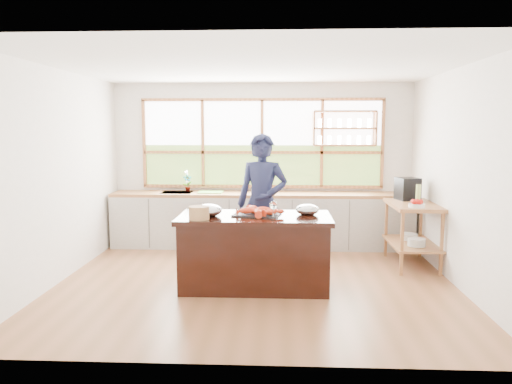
# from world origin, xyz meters

# --- Properties ---
(ground_plane) EXTENTS (5.00, 5.00, 0.00)m
(ground_plane) POSITION_xyz_m (0.00, 0.00, 0.00)
(ground_plane) COLOR #925B38
(room_shell) EXTENTS (5.02, 4.52, 2.71)m
(room_shell) POSITION_xyz_m (0.02, 0.51, 1.75)
(room_shell) COLOR silver
(room_shell) RESTS_ON ground_plane
(back_counter) EXTENTS (4.90, 0.63, 0.90)m
(back_counter) POSITION_xyz_m (-0.02, 1.94, 0.45)
(back_counter) COLOR beige
(back_counter) RESTS_ON ground_plane
(right_shelf_unit) EXTENTS (0.62, 1.10, 0.90)m
(right_shelf_unit) POSITION_xyz_m (2.19, 0.89, 0.60)
(right_shelf_unit) COLOR olive
(right_shelf_unit) RESTS_ON ground_plane
(island) EXTENTS (1.85, 0.90, 0.90)m
(island) POSITION_xyz_m (0.00, -0.20, 0.45)
(island) COLOR black
(island) RESTS_ON ground_plane
(cook) EXTENTS (0.76, 0.57, 1.89)m
(cook) POSITION_xyz_m (0.07, 0.48, 0.94)
(cook) COLOR #171B38
(cook) RESTS_ON ground_plane
(potted_plant) EXTENTS (0.18, 0.16, 0.29)m
(potted_plant) POSITION_xyz_m (-1.23, 2.00, 1.05)
(potted_plant) COLOR slate
(potted_plant) RESTS_ON back_counter
(cutting_board) EXTENTS (0.40, 0.31, 0.01)m
(cutting_board) POSITION_xyz_m (-0.84, 1.94, 0.91)
(cutting_board) COLOR #67BA43
(cutting_board) RESTS_ON back_counter
(espresso_machine) EXTENTS (0.35, 0.37, 0.33)m
(espresso_machine) POSITION_xyz_m (2.19, 1.24, 1.06)
(espresso_machine) COLOR black
(espresso_machine) RESTS_ON right_shelf_unit
(wine_bottle) EXTENTS (0.08, 0.08, 0.28)m
(wine_bottle) POSITION_xyz_m (2.24, 0.84, 1.04)
(wine_bottle) COLOR #ACC863
(wine_bottle) RESTS_ON right_shelf_unit
(fruit_bowl) EXTENTS (0.22, 0.22, 0.11)m
(fruit_bowl) POSITION_xyz_m (2.14, 0.53, 0.95)
(fruit_bowl) COLOR silver
(fruit_bowl) RESTS_ON right_shelf_unit
(slate_board) EXTENTS (0.61, 0.49, 0.02)m
(slate_board) POSITION_xyz_m (0.03, -0.16, 0.91)
(slate_board) COLOR black
(slate_board) RESTS_ON island
(lobster_pile) EXTENTS (0.52, 0.48, 0.08)m
(lobster_pile) POSITION_xyz_m (0.05, -0.19, 0.96)
(lobster_pile) COLOR #E15528
(lobster_pile) RESTS_ON slate_board
(mixing_bowl_left) EXTENTS (0.32, 0.32, 0.15)m
(mixing_bowl_left) POSITION_xyz_m (-0.56, -0.25, 0.97)
(mixing_bowl_left) COLOR #ADB0B5
(mixing_bowl_left) RESTS_ON island
(mixing_bowl_right) EXTENTS (0.28, 0.28, 0.14)m
(mixing_bowl_right) POSITION_xyz_m (0.64, -0.09, 0.96)
(mixing_bowl_right) COLOR #ADB0B5
(mixing_bowl_right) RESTS_ON island
(wine_glass) EXTENTS (0.08, 0.08, 0.22)m
(wine_glass) POSITION_xyz_m (0.23, -0.47, 1.06)
(wine_glass) COLOR white
(wine_glass) RESTS_ON island
(wicker_basket) EXTENTS (0.24, 0.24, 0.15)m
(wicker_basket) POSITION_xyz_m (-0.63, -0.48, 0.98)
(wicker_basket) COLOR #B57C51
(wicker_basket) RESTS_ON island
(parchment_roll) EXTENTS (0.23, 0.30, 0.08)m
(parchment_roll) POSITION_xyz_m (-0.71, -0.09, 0.94)
(parchment_roll) COLOR white
(parchment_roll) RESTS_ON island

